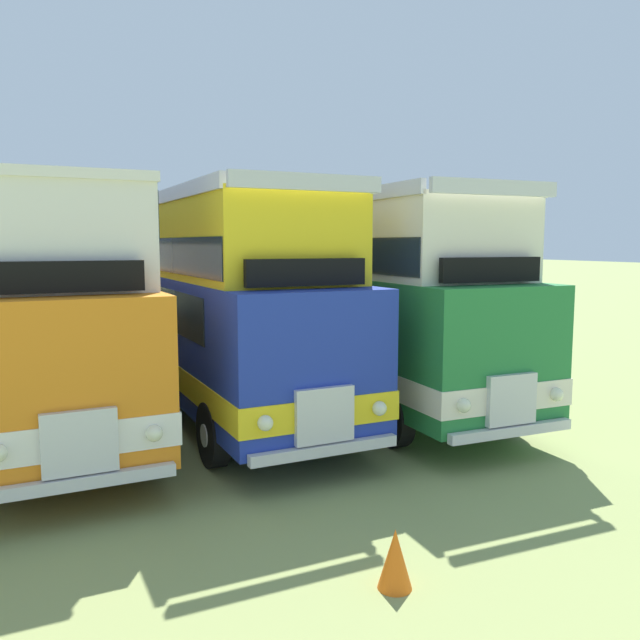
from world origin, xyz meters
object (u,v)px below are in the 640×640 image
object	(u,v)px
bus_fifth_in_row	(360,294)
cone_far_end	(395,559)
bus_fourth_in_row	(215,298)
bus_third_in_row	(47,298)

from	to	relation	value
bus_fifth_in_row	cone_far_end	world-z (taller)	bus_fifth_in_row
bus_fourth_in_row	cone_far_end	xyz separation A→B (m)	(-0.15, -8.02, -2.04)
bus_third_in_row	cone_far_end	xyz separation A→B (m)	(3.14, -8.05, -2.15)
bus_third_in_row	cone_far_end	world-z (taller)	bus_third_in_row
bus_fourth_in_row	bus_fifth_in_row	xyz separation A→B (m)	(3.29, -0.31, -0.00)
bus_fourth_in_row	cone_far_end	distance (m)	8.28
bus_third_in_row	bus_fourth_in_row	xyz separation A→B (m)	(3.29, -0.03, -0.11)
bus_third_in_row	cone_far_end	size ratio (longest dim) A/B	16.71
bus_fourth_in_row	cone_far_end	bearing A→B (deg)	-91.04
bus_third_in_row	bus_fifth_in_row	xyz separation A→B (m)	(6.59, -0.34, -0.11)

